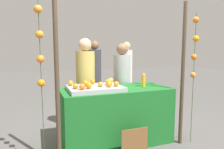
{
  "coord_description": "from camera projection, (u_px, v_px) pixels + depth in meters",
  "views": [
    {
      "loc": [
        -1.15,
        -2.88,
        1.46
      ],
      "look_at": [
        0.0,
        0.15,
        1.07
      ],
      "focal_mm": 32.07,
      "sensor_mm": 36.0,
      "label": 1
    }
  ],
  "objects": [
    {
      "name": "orange_7",
      "position": [
        110.0,
        83.0,
        3.0
      ],
      "size": [
        0.08,
        0.08,
        0.08
      ],
      "primitive_type": "sphere",
      "color": "orange",
      "rests_on": "orange_tray"
    },
    {
      "name": "ground_plane",
      "position": [
        115.0,
        141.0,
        3.25
      ],
      "size": [
        24.0,
        24.0,
        0.0
      ],
      "primitive_type": "plane",
      "color": "#565451"
    },
    {
      "name": "orange_6",
      "position": [
        93.0,
        82.0,
        3.17
      ],
      "size": [
        0.08,
        0.08,
        0.08
      ],
      "primitive_type": "sphere",
      "color": "orange",
      "rests_on": "orange_tray"
    },
    {
      "name": "canopy_post_right",
      "position": [
        183.0,
        75.0,
        3.04
      ],
      "size": [
        0.06,
        0.06,
        2.18
      ],
      "primitive_type": "cylinder",
      "color": "#473828",
      "rests_on": "ground_plane"
    },
    {
      "name": "orange_0",
      "position": [
        89.0,
        86.0,
        2.79
      ],
      "size": [
        0.08,
        0.08,
        0.08
      ],
      "primitive_type": "sphere",
      "color": "orange",
      "rests_on": "orange_tray"
    },
    {
      "name": "vendor_right",
      "position": [
        122.0,
        88.0,
        3.86
      ],
      "size": [
        0.32,
        0.32,
        1.59
      ],
      "color": "#99999E",
      "rests_on": "ground_plane"
    },
    {
      "name": "orange_5",
      "position": [
        82.0,
        87.0,
        2.71
      ],
      "size": [
        0.08,
        0.08,
        0.08
      ],
      "primitive_type": "sphere",
      "color": "orange",
      "rests_on": "orange_tray"
    },
    {
      "name": "stall_counter",
      "position": [
        115.0,
        115.0,
        3.2
      ],
      "size": [
        1.7,
        0.8,
        0.87
      ],
      "primitive_type": "cube",
      "color": "#196023",
      "rests_on": "ground_plane"
    },
    {
      "name": "orange_10",
      "position": [
        108.0,
        82.0,
        3.12
      ],
      "size": [
        0.08,
        0.08,
        0.08
      ],
      "primitive_type": "sphere",
      "color": "orange",
      "rests_on": "orange_tray"
    },
    {
      "name": "garland_strand_left",
      "position": [
        40.0,
        46.0,
        2.27
      ],
      "size": [
        0.1,
        0.1,
        2.01
      ],
      "color": "#2D4C23",
      "rests_on": "ground_plane"
    },
    {
      "name": "vendor_left",
      "position": [
        86.0,
        88.0,
        3.6
      ],
      "size": [
        0.34,
        0.34,
        1.67
      ],
      "color": "tan",
      "rests_on": "ground_plane"
    },
    {
      "name": "orange_2",
      "position": [
        100.0,
        84.0,
        2.94
      ],
      "size": [
        0.07,
        0.07,
        0.07
      ],
      "primitive_type": "sphere",
      "color": "orange",
      "rests_on": "orange_tray"
    },
    {
      "name": "orange_11",
      "position": [
        71.0,
        83.0,
        3.04
      ],
      "size": [
        0.08,
        0.08,
        0.08
      ],
      "primitive_type": "sphere",
      "color": "orange",
      "rests_on": "orange_tray"
    },
    {
      "name": "orange_tray",
      "position": [
        95.0,
        88.0,
        2.98
      ],
      "size": [
        0.8,
        0.59,
        0.06
      ],
      "primitive_type": "cube",
      "color": "#9EA0A5",
      "rests_on": "stall_counter"
    },
    {
      "name": "juice_bottle",
      "position": [
        143.0,
        80.0,
        3.29
      ],
      "size": [
        0.06,
        0.06,
        0.22
      ],
      "color": "orange",
      "rests_on": "stall_counter"
    },
    {
      "name": "crowd_person_1",
      "position": [
        126.0,
        74.0,
        5.67
      ],
      "size": [
        0.34,
        0.34,
        1.71
      ],
      "color": "beige",
      "rests_on": "ground_plane"
    },
    {
      "name": "orange_3",
      "position": [
        109.0,
        85.0,
        2.9
      ],
      "size": [
        0.08,
        0.08,
        0.08
      ],
      "primitive_type": "sphere",
      "color": "orange",
      "rests_on": "orange_tray"
    },
    {
      "name": "orange_9",
      "position": [
        111.0,
        80.0,
        3.28
      ],
      "size": [
        0.08,
        0.08,
        0.08
      ],
      "primitive_type": "sphere",
      "color": "orange",
      "rests_on": "orange_tray"
    },
    {
      "name": "crowd_person_0",
      "position": [
        95.0,
        76.0,
        5.16
      ],
      "size": [
        0.34,
        0.34,
        1.71
      ],
      "color": "#333338",
      "rests_on": "ground_plane"
    },
    {
      "name": "garland_strand_right",
      "position": [
        195.0,
        46.0,
        3.04
      ],
      "size": [
        0.11,
        0.1,
        2.01
      ],
      "color": "#2D4C23",
      "rests_on": "ground_plane"
    },
    {
      "name": "chalkboard_sign",
      "position": [
        134.0,
        144.0,
        2.67
      ],
      "size": [
        0.38,
        0.03,
        0.44
      ],
      "color": "brown",
      "rests_on": "ground_plane"
    },
    {
      "name": "orange_4",
      "position": [
        76.0,
        86.0,
        2.77
      ],
      "size": [
        0.08,
        0.08,
        0.08
      ],
      "primitive_type": "sphere",
      "color": "orange",
      "rests_on": "orange_tray"
    },
    {
      "name": "orange_1",
      "position": [
        85.0,
        83.0,
        3.0
      ],
      "size": [
        0.08,
        0.08,
        0.08
      ],
      "primitive_type": "sphere",
      "color": "orange",
      "rests_on": "orange_tray"
    },
    {
      "name": "canopy_post_left",
      "position": [
        57.0,
        82.0,
        2.39
      ],
      "size": [
        0.06,
        0.06,
        2.18
      ],
      "primitive_type": "cylinder",
      "color": "#473828",
      "rests_on": "ground_plane"
    },
    {
      "name": "orange_8",
      "position": [
        116.0,
        84.0,
        2.96
      ],
      "size": [
        0.08,
        0.08,
        0.08
      ],
      "primitive_type": "sphere",
      "color": "orange",
      "rests_on": "orange_tray"
    }
  ]
}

